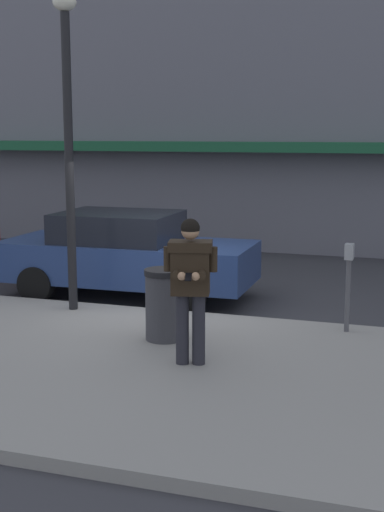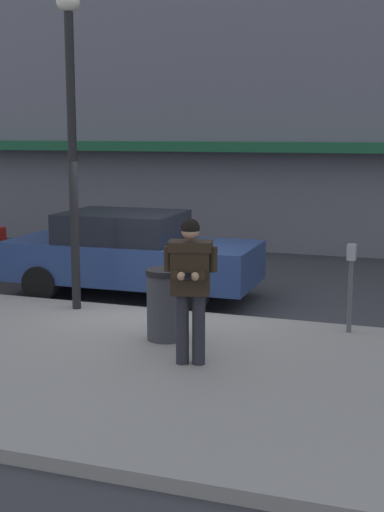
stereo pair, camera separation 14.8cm
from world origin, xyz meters
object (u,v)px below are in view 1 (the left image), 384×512
(street_lamp_post, at_px, (68,120))
(parking_meter, at_px, (348,275))
(trash_bin, at_px, (164,304))
(parked_sedan_mid, at_px, (126,254))
(man_texting_on_phone, at_px, (190,275))

(street_lamp_post, height_order, parking_meter, street_lamp_post)
(trash_bin, bearing_deg, street_lamp_post, 150.47)
(parked_sedan_mid, bearing_deg, man_texting_on_phone, -56.10)
(street_lamp_post, bearing_deg, parked_sedan_mid, 81.88)
(man_texting_on_phone, height_order, trash_bin, man_texting_on_phone)
(parked_sedan_mid, distance_m, man_texting_on_phone, 4.40)
(street_lamp_post, distance_m, trash_bin, 3.40)
(man_texting_on_phone, xyz_separation_m, trash_bin, (-0.67, 0.90, -0.62))
(parked_sedan_mid, bearing_deg, parking_meter, -20.77)
(man_texting_on_phone, bearing_deg, trash_bin, 126.97)
(parked_sedan_mid, height_order, man_texting_on_phone, man_texting_on_phone)
(parked_sedan_mid, distance_m, trash_bin, 3.26)
(parking_meter, bearing_deg, man_texting_on_phone, -128.64)
(parked_sedan_mid, relative_size, man_texting_on_phone, 2.51)
(parked_sedan_mid, bearing_deg, street_lamp_post, -98.12)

